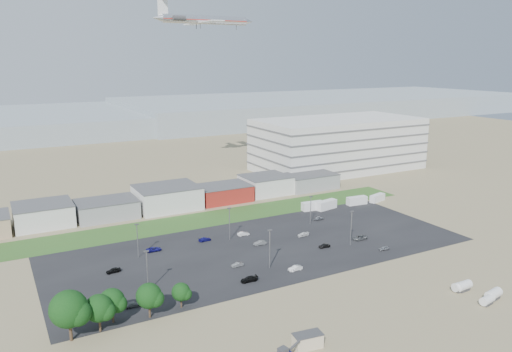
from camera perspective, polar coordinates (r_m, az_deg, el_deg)
ground at (r=127.83m, az=3.05°, el=-11.44°), size 700.00×700.00×0.00m
parking_lot at (r=146.04m, az=0.59°, el=-8.18°), size 120.00×50.00×0.01m
grass_strip at (r=171.21m, az=-6.12°, el=-4.99°), size 160.00×16.00×0.02m
hills_backdrop at (r=428.73m, az=-14.77°, el=6.26°), size 700.00×200.00×9.00m
building_row at (r=182.21m, az=-13.40°, el=-2.84°), size 170.00×20.00×8.00m
parking_garage at (r=249.15m, az=9.34°, el=3.63°), size 80.00×40.00×25.00m
portable_shed at (r=99.72m, az=5.93°, el=-18.20°), size 5.99×3.64×2.85m
storage_tank_nw at (r=129.39m, az=22.35°, el=-11.56°), size 4.16×2.16×2.46m
storage_tank_ne at (r=129.82m, az=22.62°, el=-11.49°), size 4.34×2.38×2.53m
storage_tank_sw at (r=125.27m, az=24.92°, el=-12.70°), size 4.04×2.51×2.26m
storage_tank_se at (r=128.25m, az=25.51°, el=-12.06°), size 4.66×2.88×2.61m
box_trailer_a at (r=181.76m, az=6.48°, el=-3.41°), size 8.35×3.32×3.06m
box_trailer_b at (r=183.37m, az=8.05°, el=-3.28°), size 8.89×4.24×3.20m
box_trailer_c at (r=191.13m, az=11.45°, el=-2.77°), size 8.17×3.16×2.99m
box_trailer_d at (r=196.92m, az=13.70°, el=-2.45°), size 7.69×4.19×2.75m
tree_far_left at (r=105.37m, az=-20.60°, el=-14.44°), size 7.83×7.83×11.74m
tree_left at (r=107.31m, az=-17.52°, el=-14.50°), size 5.97×5.97×8.96m
tree_mid at (r=109.98m, az=-16.13°, el=-13.84°), size 5.63×5.63×8.45m
tree_right at (r=109.98m, az=-12.13°, el=-13.52°), size 5.80×5.80×8.71m
tree_near at (r=113.15m, az=-8.57°, el=-13.18°), size 4.36×4.36×6.54m
lightpole_front_l at (r=121.13m, az=-12.32°, el=-10.58°), size 1.19×0.49×10.08m
lightpole_front_m at (r=130.68m, az=1.57°, el=-8.35°), size 1.24×0.52×10.52m
lightpole_front_r at (r=148.69m, az=10.81°, el=-5.88°), size 1.23×0.51×10.44m
lightpole_back_l at (r=141.24m, az=-13.38°, el=-7.22°), size 1.13×0.47×9.65m
lightpole_back_m at (r=150.51m, az=-3.04°, el=-5.49°), size 1.19×0.49×10.09m
lightpole_back_r at (r=165.40m, az=6.26°, el=-3.91°), size 1.12×0.47×9.55m
airliner at (r=229.05m, az=-5.84°, el=17.34°), size 48.33×33.26×14.17m
parked_car_0 at (r=155.14m, az=11.78°, el=-6.90°), size 4.79×2.41×1.30m
parked_car_1 at (r=147.05m, az=7.83°, el=-7.92°), size 3.47×1.41×1.12m
parked_car_2 at (r=148.63m, az=14.43°, el=-8.00°), size 3.28×1.53×1.09m
parked_car_3 at (r=124.98m, az=-0.79°, el=-11.70°), size 4.43×1.95×1.27m
parked_car_4 at (r=133.34m, az=-2.13°, el=-10.09°), size 3.39×1.27×1.11m
parked_car_5 at (r=134.77m, az=-15.99°, el=-10.32°), size 3.78×1.81×1.25m
parked_car_6 at (r=151.57m, az=-5.87°, el=-7.21°), size 4.01×1.89×1.13m
parked_car_7 at (r=147.81m, az=0.46°, el=-7.65°), size 3.92×1.65×1.26m
parked_car_8 at (r=171.22m, az=7.20°, el=-4.80°), size 3.70×1.60×1.24m
parked_car_9 at (r=146.13m, az=-11.59°, el=-8.20°), size 4.31×2.03×1.19m
parked_car_10 at (r=116.68m, az=-13.88°, el=-14.07°), size 3.85×1.64×1.11m
parked_car_11 at (r=155.30m, az=-1.46°, el=-6.61°), size 3.79×1.55×1.22m
parked_car_12 at (r=155.52m, az=5.41°, el=-6.66°), size 3.80×1.65×1.09m
parked_car_13 at (r=131.26m, az=4.51°, el=-10.47°), size 3.95×1.52×1.28m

